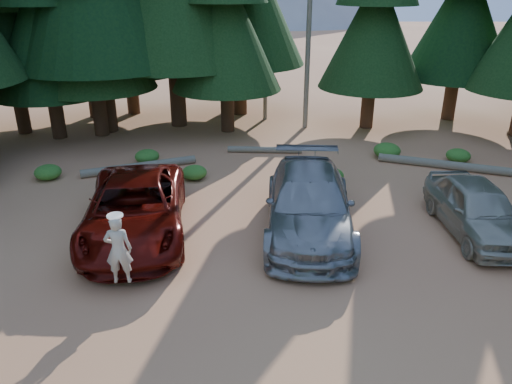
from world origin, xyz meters
TOP-DOWN VIEW (x-y plane):
  - ground at (0.00, 0.00)m, footprint 160.00×160.00m
  - forest_belt_north at (0.00, 15.00)m, footprint 36.00×7.00m
  - snag_back at (-1.20, 16.00)m, footprint 0.20×0.20m
  - red_pickup at (-4.93, 3.03)m, footprint 3.59×6.32m
  - silver_minivan_center at (0.07, 3.36)m, footprint 2.75×6.18m
  - silver_minivan_right at (4.92, 3.34)m, footprint 2.08×4.65m
  - frisbee_player at (-4.55, 0.04)m, footprint 0.66×0.47m
  - log_left at (-6.08, 8.30)m, footprint 4.17×2.04m
  - log_mid at (-1.22, 10.50)m, footprint 3.17×0.38m
  - log_right at (5.84, 8.69)m, footprint 4.88×2.02m
  - shrub_far_left at (-3.83, 7.43)m, footprint 0.93×0.93m
  - shrub_left at (-5.97, 9.18)m, footprint 0.97×0.97m
  - shrub_center_left at (0.68, 7.52)m, footprint 1.13×1.13m
  - shrub_center_right at (3.87, 9.97)m, footprint 1.11×1.11m
  - shrub_right at (1.24, 7.24)m, footprint 0.89×0.89m
  - shrub_far_right at (6.65, 9.49)m, footprint 0.96×0.96m
  - shrub_edge_west at (-9.27, 7.33)m, footprint 0.97×0.97m

SIDE VIEW (x-z plane):
  - ground at x=0.00m, z-range 0.00..0.00m
  - forest_belt_north at x=0.00m, z-range -11.00..11.00m
  - log_mid at x=-1.22m, z-range 0.00..0.26m
  - log_left at x=-6.08m, z-range 0.00..0.32m
  - log_right at x=5.84m, z-range 0.00..0.32m
  - shrub_right at x=1.24m, z-range 0.00..0.49m
  - shrub_far_left at x=-3.83m, z-range 0.00..0.51m
  - shrub_far_right at x=6.65m, z-range 0.00..0.53m
  - shrub_left at x=-5.97m, z-range 0.00..0.53m
  - shrub_edge_west at x=-9.27m, z-range 0.00..0.54m
  - shrub_center_right at x=3.87m, z-range 0.00..0.61m
  - shrub_center_left at x=0.68m, z-range 0.00..0.62m
  - silver_minivan_right at x=4.92m, z-range 0.00..1.55m
  - red_pickup at x=-4.93m, z-range 0.00..1.66m
  - silver_minivan_center at x=0.07m, z-range 0.00..1.76m
  - frisbee_player at x=-4.55m, z-range 0.37..2.07m
  - snag_back at x=-1.20m, z-range 0.00..10.00m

